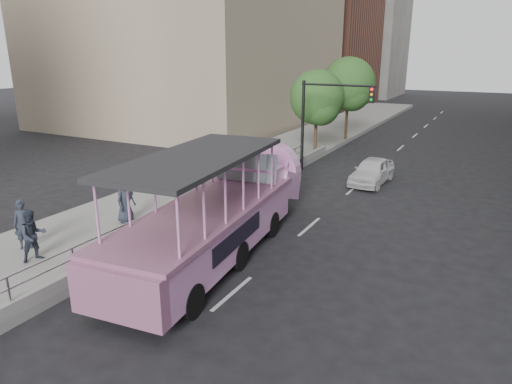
{
  "coord_description": "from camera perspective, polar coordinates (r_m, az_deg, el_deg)",
  "views": [
    {
      "loc": [
        7.16,
        -12.07,
        6.67
      ],
      "look_at": [
        -0.05,
        1.43,
        2.0
      ],
      "focal_mm": 32.0,
      "sensor_mm": 36.0,
      "label": 1
    }
  ],
  "objects": [
    {
      "name": "sidewalk",
      "position": [
        26.39,
        -2.14,
        2.65
      ],
      "size": [
        5.5,
        80.0,
        0.3
      ],
      "primitive_type": "cube",
      "color": "gray",
      "rests_on": "ground"
    },
    {
      "name": "pedestrian_mid",
      "position": [
        16.1,
        -26.09,
        -4.92
      ],
      "size": [
        0.87,
        0.99,
        1.69
      ],
      "primitive_type": "imported",
      "rotation": [
        0.0,
        0.0,
        1.24
      ],
      "color": "#272D3A",
      "rests_on": "sidewalk"
    },
    {
      "name": "pedestrian_near",
      "position": [
        17.23,
        -27.07,
        -3.64
      ],
      "size": [
        0.73,
        0.73,
        1.72
      ],
      "primitive_type": "imported",
      "rotation": [
        0.0,
        0.0,
        0.79
      ],
      "color": "#272D3A",
      "rests_on": "sidewalk"
    },
    {
      "name": "midrise_stone_b",
      "position": [
        79.59,
        11.84,
        19.04
      ],
      "size": [
        16.0,
        14.0,
        20.0
      ],
      "primitive_type": "cube",
      "color": "gray",
      "rests_on": "ground"
    },
    {
      "name": "car",
      "position": [
        24.98,
        14.3,
        2.57
      ],
      "size": [
        1.81,
        4.08,
        1.37
      ],
      "primitive_type": "imported",
      "rotation": [
        0.0,
        0.0,
        -0.05
      ],
      "color": "silver",
      "rests_on": "ground"
    },
    {
      "name": "parking_sign",
      "position": [
        21.13,
        -1.53,
        2.99
      ],
      "size": [
        0.08,
        0.55,
        2.45
      ],
      "color": "black",
      "rests_on": "ground"
    },
    {
      "name": "guardrail",
      "position": [
        18.28,
        -7.66,
        -0.79
      ],
      "size": [
        0.07,
        22.0,
        0.71
      ],
      "color": "silver",
      "rests_on": "kerb_wall"
    },
    {
      "name": "ground",
      "position": [
        15.54,
        -2.34,
        -8.47
      ],
      "size": [
        160.0,
        160.0,
        0.0
      ],
      "primitive_type": "plane",
      "color": "black"
    },
    {
      "name": "street_tree_near",
      "position": [
        30.02,
        7.75,
        11.37
      ],
      "size": [
        3.52,
        3.52,
        5.72
      ],
      "color": "#332417",
      "rests_on": "ground"
    },
    {
      "name": "kerb_wall",
      "position": [
        18.5,
        -7.58,
        -2.74
      ],
      "size": [
        0.24,
        30.0,
        0.36
      ],
      "primitive_type": "cube",
      "color": "#A3A39D",
      "rests_on": "sidewalk"
    },
    {
      "name": "traffic_signal",
      "position": [
        26.31,
        8.34,
        9.87
      ],
      "size": [
        4.2,
        0.32,
        5.2
      ],
      "color": "black",
      "rests_on": "ground"
    },
    {
      "name": "duck_boat",
      "position": [
        15.92,
        -4.33,
        -2.51
      ],
      "size": [
        3.83,
        11.4,
        3.71
      ],
      "color": "black",
      "rests_on": "ground"
    },
    {
      "name": "street_tree_far",
      "position": [
        35.59,
        11.6,
        12.83
      ],
      "size": [
        3.97,
        3.97,
        6.45
      ],
      "color": "#332417",
      "rests_on": "ground"
    },
    {
      "name": "pedestrian_far",
      "position": [
        18.45,
        -16.04,
        -0.92
      ],
      "size": [
        0.63,
        0.93,
        1.83
      ],
      "primitive_type": "imported",
      "rotation": [
        0.0,
        0.0,
        1.63
      ],
      "color": "#272D3A",
      "rests_on": "sidewalk"
    },
    {
      "name": "midrise_brick",
      "position": [
        65.43,
        5.82,
        22.45
      ],
      "size": [
        18.0,
        16.0,
        26.0
      ],
      "primitive_type": "cube",
      "color": "brown",
      "rests_on": "ground"
    }
  ]
}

